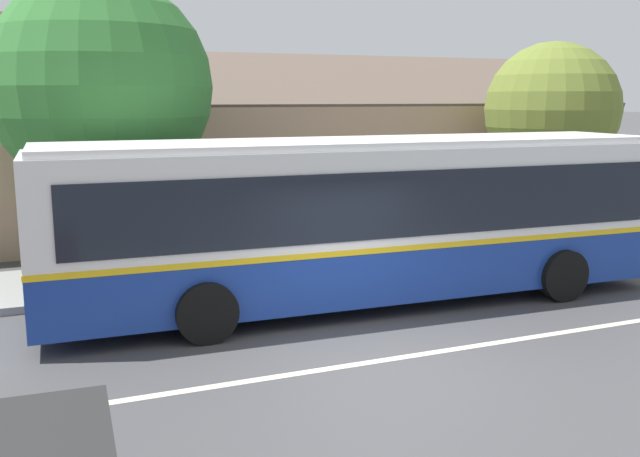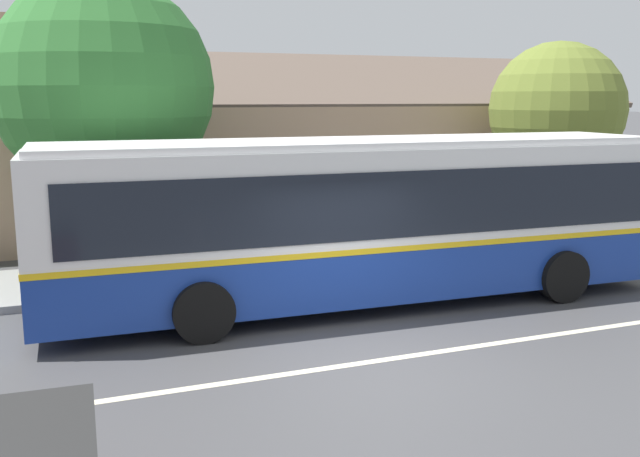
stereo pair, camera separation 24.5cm
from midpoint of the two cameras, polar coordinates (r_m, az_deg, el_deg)
The scene contains 7 objects.
ground_plane at distance 10.78m, azimuth 5.20°, elevation -10.53°, with size 300.00×300.00×0.00m, color #424244.
sidewalk_far at distance 16.11m, azimuth -4.37°, elevation -3.15°, with size 60.00×3.00×0.15m, color gray.
lane_divider_stripe at distance 10.78m, azimuth 5.20°, elevation -10.51°, with size 60.00×0.16×0.01m, color beige.
community_building at distance 23.59m, azimuth -6.90°, elevation 5.67°, with size 24.55×9.32×6.30m.
transit_bus at distance 13.34m, azimuth 3.97°, elevation 1.00°, with size 11.93×3.03×3.10m.
street_tree_primary at distance 20.71m, azimuth 18.88°, elevation 8.71°, with size 3.64×3.64×5.35m.
street_tree_secondary at distance 16.16m, azimuth -16.62°, elevation 10.38°, with size 4.69×4.69×6.41m.
Camera 2 is at (-4.43, -9.03, 3.85)m, focal length 40.00 mm.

